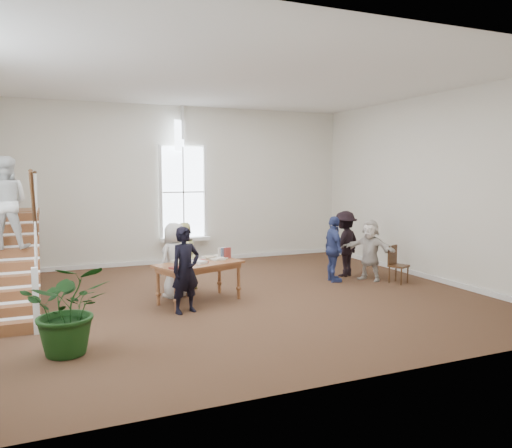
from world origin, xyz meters
name	(u,v)px	position (x,y,z in m)	size (l,w,h in m)	color
ground	(238,297)	(0.00, 0.00, 0.00)	(10.00, 10.00, 0.00)	#462B1B
room_shell	(185,249)	(0.00, 4.39, 0.40)	(10.49, 10.00, 10.00)	silver
staircase	(7,226)	(-4.34, 0.75, 1.62)	(1.10, 4.10, 2.92)	brown
library_table	(199,267)	(-0.84, -0.01, 0.72)	(1.90, 1.36, 0.86)	brown
police_officer	(186,270)	(-1.30, -0.68, 0.81)	(0.59, 0.39, 1.62)	black
elderly_woman	(175,260)	(-1.20, 0.57, 0.79)	(0.77, 0.50, 1.58)	beige
person_yellow	(183,257)	(-0.90, 1.07, 0.76)	(0.74, 0.57, 1.51)	#F0E996
woman_cluster_a	(334,249)	(2.67, 0.55, 0.79)	(0.93, 0.39, 1.58)	navy
woman_cluster_b	(345,244)	(3.27, 1.00, 0.83)	(1.07, 0.61, 1.65)	black
woman_cluster_c	(370,250)	(3.57, 0.35, 0.74)	(1.37, 0.44, 1.48)	silver
floor_plant	(69,309)	(-3.40, -2.11, 0.67)	(1.21, 1.05, 1.34)	#133511
side_chair	(396,262)	(3.97, -0.13, 0.49)	(0.50, 0.50, 0.89)	#341C0E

